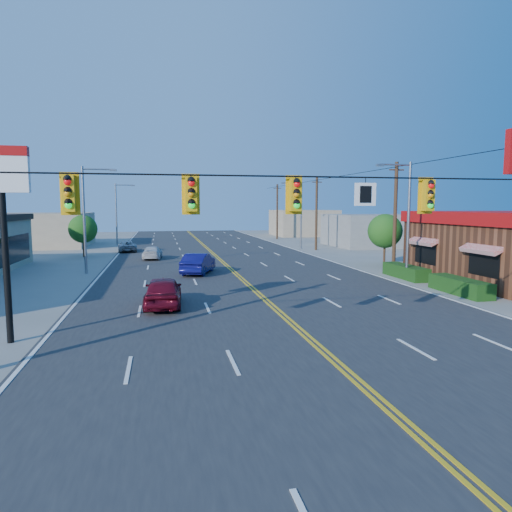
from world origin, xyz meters
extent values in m
plane|color=gray|center=(0.00, 0.00, 0.00)|extent=(160.00, 160.00, 0.00)
cube|color=#2D2D30|center=(0.00, 20.00, 0.03)|extent=(20.00, 120.00, 0.06)
cylinder|color=black|center=(0.00, 0.00, 6.00)|extent=(24.00, 0.05, 0.05)
cube|color=white|center=(1.20, 0.00, 5.45)|extent=(0.75, 0.04, 0.75)
cube|color=#D89E0C|center=(-8.00, 0.00, 5.42)|extent=(0.55, 0.34, 1.25)
cube|color=#D89E0C|center=(-4.50, 0.00, 5.42)|extent=(0.55, 0.34, 1.25)
cube|color=#D89E0C|center=(-1.20, 0.00, 5.42)|extent=(0.55, 0.34, 1.25)
cube|color=#D89E0C|center=(3.50, 0.00, 5.42)|extent=(0.55, 0.34, 1.25)
cube|color=#194214|center=(11.50, 12.00, 0.45)|extent=(1.20, 9.00, 0.90)
cylinder|color=black|center=(-11.00, 4.00, 3.00)|extent=(0.24, 0.24, 6.00)
cube|color=white|center=(-11.00, 4.00, 6.20)|extent=(1.90, 0.30, 1.30)
cylinder|color=gray|center=(11.00, 14.00, 4.00)|extent=(0.20, 0.20, 8.00)
cylinder|color=gray|center=(9.90, 14.00, 7.80)|extent=(2.20, 0.12, 0.12)
cube|color=gray|center=(8.80, 14.00, 7.75)|extent=(0.50, 0.25, 0.15)
cylinder|color=gray|center=(11.00, 38.00, 4.00)|extent=(0.20, 0.20, 8.00)
cylinder|color=gray|center=(9.90, 38.00, 7.80)|extent=(2.20, 0.12, 0.12)
cube|color=gray|center=(8.80, 38.00, 7.75)|extent=(0.50, 0.25, 0.15)
cylinder|color=gray|center=(-11.00, 22.00, 4.00)|extent=(0.20, 0.20, 8.00)
cylinder|color=gray|center=(-9.90, 22.00, 7.80)|extent=(2.20, 0.12, 0.12)
cube|color=gray|center=(-8.80, 22.00, 7.75)|extent=(0.50, 0.25, 0.15)
cylinder|color=gray|center=(-11.00, 48.00, 4.00)|extent=(0.20, 0.20, 8.00)
cylinder|color=gray|center=(-9.90, 48.00, 7.80)|extent=(2.20, 0.12, 0.12)
cube|color=gray|center=(-8.80, 48.00, 7.75)|extent=(0.50, 0.25, 0.15)
cylinder|color=#47301E|center=(12.20, 18.00, 4.20)|extent=(0.28, 0.28, 8.40)
cylinder|color=#47301E|center=(12.20, 36.00, 4.20)|extent=(0.28, 0.28, 8.40)
cylinder|color=#47301E|center=(12.20, 54.00, 4.20)|extent=(0.28, 0.28, 8.40)
cylinder|color=#47301E|center=(13.50, 22.00, 1.05)|extent=(0.20, 0.20, 2.10)
sphere|color=#235B19|center=(13.50, 22.00, 2.94)|extent=(2.94, 2.94, 2.94)
cylinder|color=#47301E|center=(-13.00, 34.00, 1.00)|extent=(0.20, 0.20, 2.00)
sphere|color=#235B19|center=(-13.00, 34.00, 2.80)|extent=(2.80, 2.80, 2.80)
cube|color=gray|center=(22.00, 40.00, 2.00)|extent=(12.00, 10.00, 4.00)
cube|color=tan|center=(-20.00, 48.00, 2.10)|extent=(11.00, 12.00, 4.20)
cube|color=tan|center=(19.00, 62.00, 2.20)|extent=(10.00, 10.00, 4.40)
imported|color=maroon|center=(-5.37, 8.90, 0.76)|extent=(2.02, 4.55, 1.52)
imported|color=#0F0F58|center=(-2.72, 19.80, 0.77)|extent=(3.04, 4.92, 1.53)
imported|color=silver|center=(-6.22, 30.26, 0.60)|extent=(1.99, 4.23, 1.19)
imported|color=#A7A8AC|center=(-9.07, 38.13, 0.59)|extent=(2.33, 4.38, 1.17)
camera|label=1|loc=(-5.44, -14.08, 5.06)|focal=32.00mm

